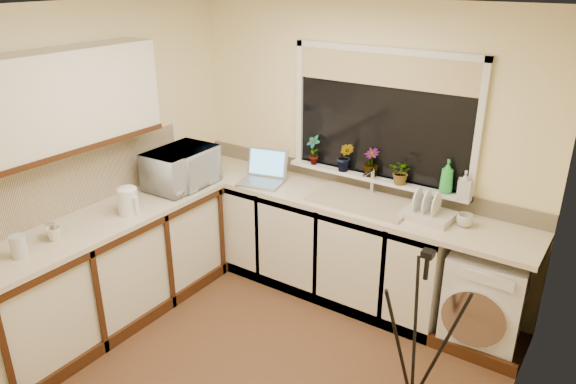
% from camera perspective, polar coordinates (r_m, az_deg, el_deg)
% --- Properties ---
extents(floor, '(3.20, 3.20, 0.00)m').
position_cam_1_polar(floor, '(4.13, -3.49, -17.68)').
color(floor, brown).
rests_on(floor, ground).
extents(ceiling, '(3.20, 3.20, 0.00)m').
position_cam_1_polar(ceiling, '(3.16, -4.59, 18.58)').
color(ceiling, white).
rests_on(ceiling, ground).
extents(wall_back, '(3.20, 0.00, 3.20)m').
position_cam_1_polar(wall_back, '(4.66, 7.41, 4.36)').
color(wall_back, '#FCE7A8').
rests_on(wall_back, ground).
extents(wall_front, '(3.20, 0.00, 3.20)m').
position_cam_1_polar(wall_front, '(2.62, -25.03, -13.28)').
color(wall_front, '#FCE7A8').
rests_on(wall_front, ground).
extents(wall_left, '(0.00, 3.00, 3.00)m').
position_cam_1_polar(wall_left, '(4.57, -20.08, 2.76)').
color(wall_left, '#FCE7A8').
rests_on(wall_left, ground).
extents(wall_right, '(0.00, 3.00, 3.00)m').
position_cam_1_polar(wall_right, '(2.89, 22.44, -9.32)').
color(wall_right, '#FCE7A8').
rests_on(wall_right, ground).
extents(base_cabinet_back, '(2.55, 0.60, 0.86)m').
position_cam_1_polar(base_cabinet_back, '(4.87, 1.91, -4.78)').
color(base_cabinet_back, silver).
rests_on(base_cabinet_back, floor).
extents(base_cabinet_left, '(0.54, 2.40, 0.86)m').
position_cam_1_polar(base_cabinet_left, '(4.51, -19.46, -8.59)').
color(base_cabinet_left, silver).
rests_on(base_cabinet_left, floor).
extents(worktop_back, '(3.20, 0.60, 0.04)m').
position_cam_1_polar(worktop_back, '(4.53, 5.46, -0.76)').
color(worktop_back, beige).
rests_on(worktop_back, base_cabinet_back).
extents(worktop_left, '(0.60, 2.40, 0.04)m').
position_cam_1_polar(worktop_left, '(4.30, -20.22, -3.44)').
color(worktop_left, beige).
rests_on(worktop_left, base_cabinet_left).
extents(upper_cabinet, '(0.28, 1.90, 0.70)m').
position_cam_1_polar(upper_cabinet, '(4.05, -24.87, 8.14)').
color(upper_cabinet, silver).
rests_on(upper_cabinet, wall_left).
extents(splashback_left, '(0.02, 2.40, 0.45)m').
position_cam_1_polar(splashback_left, '(4.43, -22.88, 0.38)').
color(splashback_left, beige).
rests_on(splashback_left, wall_left).
extents(splashback_back, '(3.20, 0.02, 0.14)m').
position_cam_1_polar(splashback_back, '(4.73, 7.19, 1.39)').
color(splashback_back, beige).
rests_on(splashback_back, wall_back).
extents(window_glass, '(1.50, 0.02, 1.00)m').
position_cam_1_polar(window_glass, '(4.47, 9.83, 7.79)').
color(window_glass, black).
rests_on(window_glass, wall_back).
extents(window_blind, '(1.50, 0.02, 0.25)m').
position_cam_1_polar(window_blind, '(4.37, 10.02, 12.48)').
color(window_blind, tan).
rests_on(window_blind, wall_back).
extents(windowsill, '(1.60, 0.14, 0.03)m').
position_cam_1_polar(windowsill, '(4.58, 9.12, 1.42)').
color(windowsill, white).
rests_on(windowsill, wall_back).
extents(sink, '(0.82, 0.46, 0.03)m').
position_cam_1_polar(sink, '(4.43, 7.74, -0.93)').
color(sink, tan).
rests_on(sink, worktop_back).
extents(faucet, '(0.03, 0.03, 0.24)m').
position_cam_1_polar(faucet, '(4.54, 8.83, 1.06)').
color(faucet, silver).
rests_on(faucet, worktop_back).
extents(washing_machine, '(0.58, 0.56, 0.76)m').
position_cam_1_polar(washing_machine, '(4.38, 19.95, -10.41)').
color(washing_machine, white).
rests_on(washing_machine, floor).
extents(laptop, '(0.44, 0.42, 0.27)m').
position_cam_1_polar(laptop, '(4.82, -2.53, 1.97)').
color(laptop, gray).
rests_on(laptop, worktop_back).
extents(kettle, '(0.16, 0.16, 0.20)m').
position_cam_1_polar(kettle, '(4.33, -16.44, -0.98)').
color(kettle, white).
rests_on(kettle, worktop_left).
extents(dish_rack, '(0.39, 0.30, 0.06)m').
position_cam_1_polar(dish_rack, '(4.24, 14.47, -2.37)').
color(dish_rack, beige).
rests_on(dish_rack, worktop_back).
extents(tripod, '(0.57, 0.57, 1.14)m').
position_cam_1_polar(tripod, '(3.58, 13.61, -14.03)').
color(tripod, black).
rests_on(tripod, floor).
extents(glass_jug, '(0.10, 0.10, 0.15)m').
position_cam_1_polar(glass_jug, '(3.98, -26.43, -5.12)').
color(glass_jug, silver).
rests_on(glass_jug, worktop_left).
extents(steel_jar, '(0.07, 0.07, 0.10)m').
position_cam_1_polar(steel_jar, '(4.18, -23.62, -3.71)').
color(steel_jar, silver).
rests_on(steel_jar, worktop_left).
extents(microwave, '(0.42, 0.61, 0.33)m').
position_cam_1_polar(microwave, '(4.76, -11.13, 2.48)').
color(microwave, white).
rests_on(microwave, worktop_left).
extents(plant_a, '(0.16, 0.13, 0.26)m').
position_cam_1_polar(plant_a, '(4.78, 2.70, 4.43)').
color(plant_a, '#999999').
rests_on(plant_a, windowsill).
extents(plant_b, '(0.16, 0.14, 0.26)m').
position_cam_1_polar(plant_b, '(4.62, 6.01, 3.68)').
color(plant_b, '#999999').
rests_on(plant_b, windowsill).
extents(plant_c, '(0.15, 0.15, 0.24)m').
position_cam_1_polar(plant_c, '(4.55, 8.72, 3.09)').
color(plant_c, '#999999').
rests_on(plant_c, windowsill).
extents(plant_d, '(0.20, 0.18, 0.20)m').
position_cam_1_polar(plant_d, '(4.42, 11.84, 2.05)').
color(plant_d, '#999999').
rests_on(plant_d, windowsill).
extents(soap_bottle_green, '(0.14, 0.14, 0.27)m').
position_cam_1_polar(soap_bottle_green, '(4.33, 16.34, 1.57)').
color(soap_bottle_green, green).
rests_on(soap_bottle_green, windowsill).
extents(soap_bottle_clear, '(0.11, 0.12, 0.21)m').
position_cam_1_polar(soap_bottle_clear, '(4.28, 18.03, 0.77)').
color(soap_bottle_clear, '#999999').
rests_on(soap_bottle_clear, windowsill).
extents(cup_back, '(0.12, 0.12, 0.10)m').
position_cam_1_polar(cup_back, '(4.19, 18.05, -2.84)').
color(cup_back, beige).
rests_on(cup_back, worktop_back).
extents(cup_left, '(0.11, 0.11, 0.10)m').
position_cam_1_polar(cup_left, '(4.12, -23.35, -4.04)').
color(cup_left, beige).
rests_on(cup_left, worktop_left).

